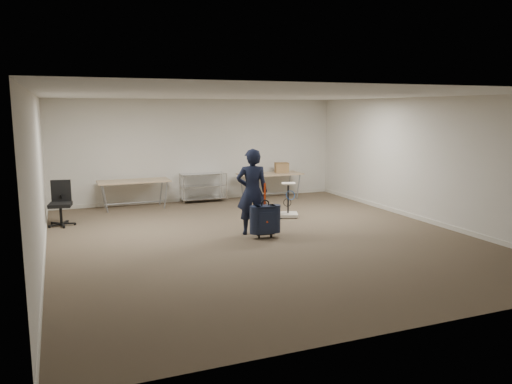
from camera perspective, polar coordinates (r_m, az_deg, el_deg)
name	(u,v)px	position (r m, az deg, el deg)	size (l,w,h in m)	color
ground	(261,238)	(9.98, 0.62, -5.26)	(9.00, 9.00, 0.00)	#443829
room_shell	(238,221)	(11.22, -2.08, -3.34)	(8.00, 9.00, 9.00)	beige
folding_table_left	(134,182)	(13.12, -13.79, 1.06)	(1.80, 0.75, 0.73)	#A28163
folding_table_right	(270,175)	(14.15, 1.62, 1.93)	(1.80, 0.75, 0.73)	#A28163
wire_shelf	(203,186)	(13.78, -6.06, 0.68)	(1.22, 0.47, 0.80)	silver
person	(252,192)	(10.09, -0.44, 0.02)	(0.64, 0.42, 1.76)	black
suitcase	(265,220)	(9.88, 1.05, -3.17)	(0.42, 0.27, 1.10)	#151F2F
office_chair	(61,212)	(11.77, -21.38, -2.14)	(0.60, 0.60, 0.99)	black
equipment_cart	(288,208)	(11.85, 3.71, -1.84)	(0.57, 0.57, 0.82)	beige
cardboard_box	(282,168)	(14.35, 2.96, 2.81)	(0.38, 0.28, 0.28)	olive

